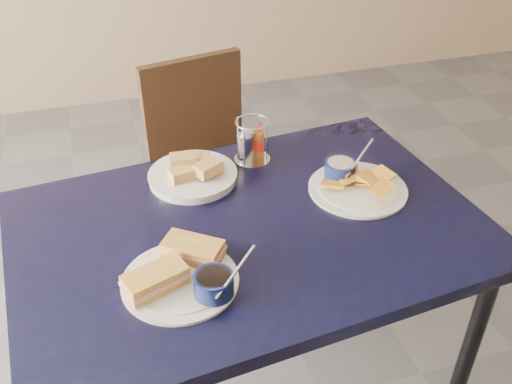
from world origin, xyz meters
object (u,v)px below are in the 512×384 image
object	(u,v)px
dining_table	(250,244)
condiment_caddy	(250,144)
chair_far	(209,154)
sandwich_plate	(184,273)
bread_basket	(193,174)
plantain_plate	(352,181)

from	to	relation	value
dining_table	condiment_caddy	xyz separation A→B (m)	(0.09, 0.30, 0.12)
condiment_caddy	chair_far	bearing A→B (deg)	93.66
sandwich_plate	bread_basket	distance (m)	0.42
sandwich_plate	plantain_plate	bearing A→B (deg)	24.58
chair_far	condiment_caddy	distance (m)	0.58
chair_far	plantain_plate	bearing A→B (deg)	-69.18
condiment_caddy	bread_basket	bearing A→B (deg)	-163.60
chair_far	plantain_plate	xyz separation A→B (m)	(0.27, -0.70, 0.27)
bread_basket	condiment_caddy	bearing A→B (deg)	16.40
sandwich_plate	condiment_caddy	size ratio (longest dim) A/B	2.21
bread_basket	condiment_caddy	distance (m)	0.20
sandwich_plate	bread_basket	size ratio (longest dim) A/B	1.19
dining_table	bread_basket	xyz separation A→B (m)	(-0.10, 0.25, 0.09)
sandwich_plate	condiment_caddy	xyz separation A→B (m)	(0.29, 0.46, 0.03)
chair_far	condiment_caddy	bearing A→B (deg)	-86.34
chair_far	plantain_plate	size ratio (longest dim) A/B	3.10
condiment_caddy	sandwich_plate	bearing A→B (deg)	-122.28
dining_table	sandwich_plate	size ratio (longest dim) A/B	4.23
dining_table	chair_far	xyz separation A→B (m)	(0.06, 0.79, -0.19)
condiment_caddy	plantain_plate	bearing A→B (deg)	-42.98
bread_basket	condiment_caddy	xyz separation A→B (m)	(0.19, 0.06, 0.03)
sandwich_plate	chair_far	bearing A→B (deg)	74.55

